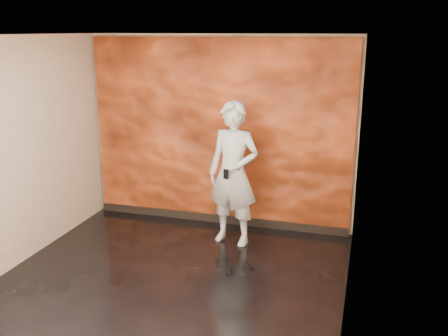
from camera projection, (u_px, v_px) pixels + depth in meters
room at (167, 166)px, 5.50m from camera, size 4.02×4.02×2.81m
feature_wall at (219, 134)px, 7.32m from camera, size 3.90×0.06×2.75m
baseboard at (218, 219)px, 7.64m from camera, size 3.90×0.04×0.12m
man at (233, 174)px, 6.70m from camera, size 0.79×0.59×1.96m
phone at (226, 174)px, 6.47m from camera, size 0.07×0.03×0.13m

